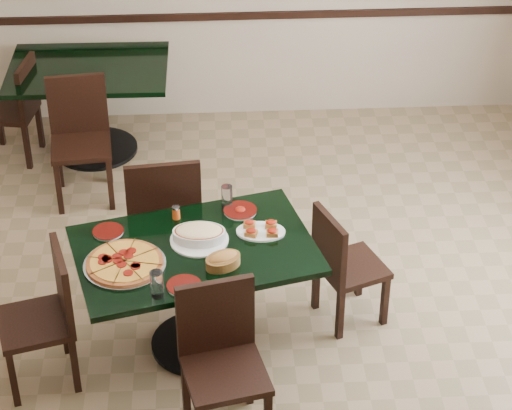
{
  "coord_description": "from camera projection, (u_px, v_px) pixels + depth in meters",
  "views": [
    {
      "loc": [
        -0.21,
        -4.88,
        4.2
      ],
      "look_at": [
        0.07,
        0.0,
        0.88
      ],
      "focal_mm": 70.0,
      "sensor_mm": 36.0,
      "label": 1
    }
  ],
  "objects": [
    {
      "name": "side_plate_far_r",
      "position": [
        240.0,
        210.0,
        6.08
      ],
      "size": [
        0.21,
        0.21,
        0.03
      ],
      "rotation": [
        0.0,
        0.0,
        0.56
      ],
      "color": "silver",
      "rests_on": "main_table"
    },
    {
      "name": "napkin_setting",
      "position": [
        184.0,
        287.0,
        5.47
      ],
      "size": [
        0.17,
        0.17,
        0.01
      ],
      "rotation": [
        0.0,
        0.0,
        0.34
      ],
      "color": "white",
      "rests_on": "main_table"
    },
    {
      "name": "pepperoni_pizza",
      "position": [
        125.0,
        263.0,
        5.63
      ],
      "size": [
        0.47,
        0.47,
        0.04
      ],
      "rotation": [
        0.0,
        0.0,
        0.55
      ],
      "color": "#AFAEB5",
      "rests_on": "main_table"
    },
    {
      "name": "chair_left",
      "position": [
        48.0,
        311.0,
        5.71
      ],
      "size": [
        0.51,
        0.51,
        0.88
      ],
      "rotation": [
        0.0,
        0.0,
        -1.3
      ],
      "color": "black",
      "rests_on": "floor"
    },
    {
      "name": "side_plate_far_l",
      "position": [
        108.0,
        231.0,
        5.9
      ],
      "size": [
        0.18,
        0.18,
        0.02
      ],
      "rotation": [
        0.0,
        0.0,
        0.17
      ],
      "color": "silver",
      "rests_on": "main_table"
    },
    {
      "name": "bread_basket",
      "position": [
        223.0,
        260.0,
        5.61
      ],
      "size": [
        0.26,
        0.23,
        0.09
      ],
      "rotation": [
        0.0,
        0.0,
        0.5
      ],
      "color": "brown",
      "rests_on": "main_table"
    },
    {
      "name": "water_glass_b",
      "position": [
        157.0,
        284.0,
        5.37
      ],
      "size": [
        0.07,
        0.07,
        0.16
      ],
      "primitive_type": "cylinder",
      "color": "silver",
      "rests_on": "main_table"
    },
    {
      "name": "main_table",
      "position": [
        196.0,
        273.0,
        5.88
      ],
      "size": [
        1.54,
        1.19,
        0.75
      ],
      "rotation": [
        0.0,
        0.0,
        0.25
      ],
      "color": "black",
      "rests_on": "floor"
    },
    {
      "name": "chair_right",
      "position": [
        342.0,
        262.0,
        6.15
      ],
      "size": [
        0.49,
        0.49,
        0.82
      ],
      "rotation": [
        0.0,
        0.0,
        1.95
      ],
      "color": "black",
      "rests_on": "floor"
    },
    {
      "name": "chair_near",
      "position": [
        221.0,
        353.0,
        5.38
      ],
      "size": [
        0.51,
        0.51,
        0.92
      ],
      "rotation": [
        0.0,
        0.0,
        0.22
      ],
      "color": "black",
      "rests_on": "floor"
    },
    {
      "name": "side_plate_near",
      "position": [
        184.0,
        286.0,
        5.47
      ],
      "size": [
        0.2,
        0.2,
        0.02
      ],
      "rotation": [
        0.0,
        0.0,
        0.48
      ],
      "color": "silver",
      "rests_on": "main_table"
    },
    {
      "name": "chair_far",
      "position": [
        164.0,
        213.0,
        6.4
      ],
      "size": [
        0.51,
        0.51,
        1.0
      ],
      "rotation": [
        0.0,
        0.0,
        3.25
      ],
      "color": "black",
      "rests_on": "floor"
    },
    {
      "name": "pepper_shaker",
      "position": [
        176.0,
        212.0,
        6.0
      ],
      "size": [
        0.05,
        0.05,
        0.08
      ],
      "color": "#CA4A15",
      "rests_on": "main_table"
    },
    {
      "name": "room_shell",
      "position": [
        374.0,
        34.0,
        7.22
      ],
      "size": [
        5.5,
        5.5,
        5.5
      ],
      "color": "silver",
      "rests_on": "floor"
    },
    {
      "name": "back_chair_left",
      "position": [
        18.0,
        105.0,
        7.8
      ],
      "size": [
        0.46,
        0.46,
        0.84
      ],
      "rotation": [
        0.0,
        0.0,
        -1.75
      ],
      "color": "black",
      "rests_on": "floor"
    },
    {
      "name": "water_glass_a",
      "position": [
        227.0,
        197.0,
        6.09
      ],
      "size": [
        0.07,
        0.07,
        0.15
      ],
      "primitive_type": "cylinder",
      "color": "silver",
      "rests_on": "main_table"
    },
    {
      "name": "lasagna_casserole",
      "position": [
        199.0,
        234.0,
        5.81
      ],
      "size": [
        0.34,
        0.34,
        0.09
      ],
      "rotation": [
        0.0,
        0.0,
        -0.06
      ],
      "color": "silver",
      "rests_on": "main_table"
    },
    {
      "name": "back_chair_near",
      "position": [
        80.0,
        132.0,
        7.35
      ],
      "size": [
        0.48,
        0.48,
        0.93
      ],
      "rotation": [
        0.0,
        0.0,
        0.1
      ],
      "color": "black",
      "rests_on": "floor"
    },
    {
      "name": "back_table",
      "position": [
        91.0,
        93.0,
        7.85
      ],
      "size": [
        1.24,
        0.91,
        0.75
      ],
      "rotation": [
        0.0,
        0.0,
        -0.01
      ],
      "color": "black",
      "rests_on": "floor"
    },
    {
      "name": "floor",
      "position": [
        245.0,
        319.0,
        6.4
      ],
      "size": [
        5.5,
        5.5,
        0.0
      ],
      "primitive_type": "plane",
      "color": "#7B6347",
      "rests_on": "ground"
    },
    {
      "name": "bruschetta_platter",
      "position": [
        261.0,
        229.0,
        5.89
      ],
      "size": [
        0.31,
        0.23,
        0.05
      ],
      "rotation": [
        0.0,
        0.0,
        -0.09
      ],
      "color": "silver",
      "rests_on": "main_table"
    }
  ]
}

